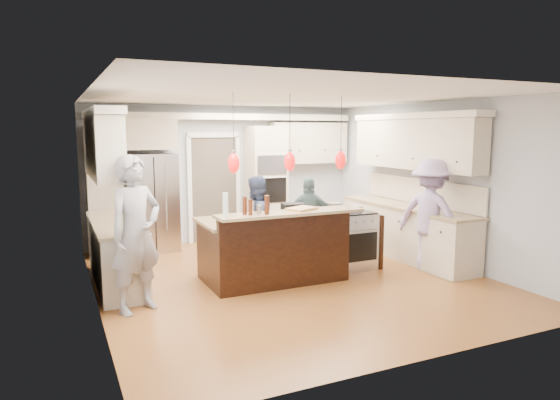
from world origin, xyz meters
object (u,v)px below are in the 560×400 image
(kitchen_island, at_px, (273,247))
(person_bar_end, at_px, (136,234))
(refrigerator, at_px, (151,203))
(person_far_left, at_px, (256,221))
(island_range, at_px, (350,240))

(kitchen_island, xyz_separation_m, person_bar_end, (-2.05, -0.52, 0.48))
(refrigerator, distance_m, person_far_left, 2.24)
(island_range, relative_size, person_bar_end, 0.48)
(person_bar_end, bearing_deg, person_far_left, 4.43)
(island_range, height_order, person_far_left, person_far_left)
(refrigerator, relative_size, person_bar_end, 0.93)
(island_range, xyz_separation_m, person_bar_end, (-3.46, -0.60, 0.51))
(kitchen_island, relative_size, island_range, 2.28)
(person_bar_end, xyz_separation_m, person_far_left, (2.09, 1.30, -0.22))
(refrigerator, distance_m, person_bar_end, 3.18)
(refrigerator, bearing_deg, person_bar_end, -103.64)
(refrigerator, height_order, island_range, refrigerator)
(island_range, xyz_separation_m, person_far_left, (-1.37, 0.70, 0.29))
(kitchen_island, height_order, person_bar_end, person_bar_end)
(island_range, bearing_deg, kitchen_island, -176.92)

